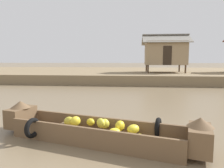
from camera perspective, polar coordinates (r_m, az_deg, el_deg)
name	(u,v)px	position (r m, az deg, el deg)	size (l,w,h in m)	color
ground_plane	(109,98)	(11.54, -0.90, -3.74)	(300.00, 300.00, 0.00)	#726047
riverbank_strip	(123,73)	(26.52, 3.01, 2.97)	(160.00, 20.00, 0.83)	#7F6B4C
banana_boat	(96,130)	(5.43, -4.38, -12.46)	(5.41, 2.25, 0.87)	brown
stilt_house_left	(165,53)	(21.95, 14.34, 8.34)	(4.62, 3.64, 3.85)	#4C3826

